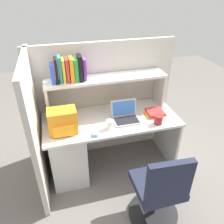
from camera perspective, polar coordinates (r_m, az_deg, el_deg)
The scene contains 13 objects.
ground_plane at distance 3.13m, azimuth -0.25°, elevation -12.96°, with size 8.00×8.00×0.00m, color slate.
desk at distance 2.81m, azimuth -8.05°, elevation -8.37°, with size 1.60×0.70×0.73m.
cubicle_partition_rear at distance 2.96m, azimuth -2.17°, elevation 2.93°, with size 1.84×0.05×1.55m, color #BCB5A8.
cubicle_partition_left at distance 2.56m, azimuth -18.77°, elevation -4.02°, with size 0.05×1.06×1.55m, color #BCB5A8.
overhead_hutch at distance 2.67m, azimuth -1.41°, elevation 6.96°, with size 1.44×0.28×0.45m.
reference_books_on_shelf at distance 2.52m, azimuth -10.93°, elevation 10.53°, with size 0.38×0.17×0.29m.
laptop at distance 2.63m, azimuth 3.44°, elevation -0.98°, with size 0.31×0.26×0.22m.
backpack at distance 2.43m, azimuth -12.47°, elevation -2.40°, with size 0.30×0.22×0.27m.
computer_mouse at distance 2.41m, azimuth -4.25°, elevation -5.46°, with size 0.06×0.10×0.03m, color #7299C6.
paper_cup at distance 2.47m, azimuth -0.57°, elevation -3.21°, with size 0.08×0.08×0.11m, color white.
snack_canister at distance 2.60m, azimuth 11.76°, elevation -1.92°, with size 0.10×0.10×0.11m, color maroon.
desk_book_stack at distance 2.78m, azimuth 10.94°, elevation -0.19°, with size 0.25×0.19×0.05m.
office_chair at distance 2.33m, azimuth 11.82°, elevation -19.71°, with size 0.52×0.52×0.93m.
Camera 1 is at (-0.57, -2.17, 2.18)m, focal length 35.79 mm.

